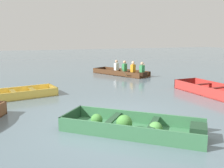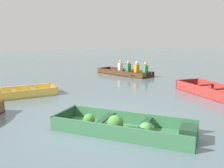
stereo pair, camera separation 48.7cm
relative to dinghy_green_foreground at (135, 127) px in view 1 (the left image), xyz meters
The scene contains 5 objects.
ground_plane 0.85m from the dinghy_green_foreground, 100.88° to the left, with size 80.00×80.00×0.00m, color slate.
dinghy_green_foreground is the anchor object (origin of this frame).
skiff_red_near_moored 5.34m from the dinghy_green_foreground, 28.01° to the left, with size 1.27×2.84×0.40m.
skiff_yellow_mid_moored 5.43m from the dinghy_green_foreground, 116.14° to the left, with size 2.56×1.45×0.31m.
rowboat_dark_varnish_with_crew 9.20m from the dinghy_green_foreground, 66.76° to the left, with size 2.78×3.76×0.88m.
Camera 1 is at (-2.50, -5.87, 2.26)m, focal length 40.00 mm.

